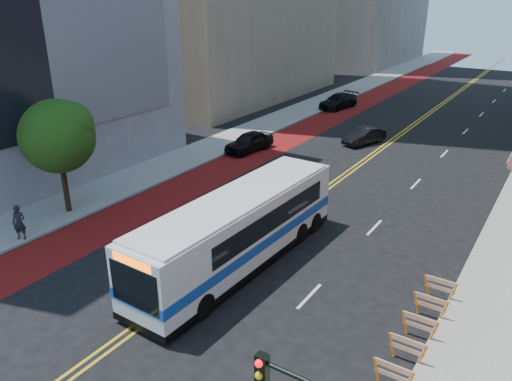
{
  "coord_description": "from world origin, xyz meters",
  "views": [
    {
      "loc": [
        12.82,
        -10.78,
        12.55
      ],
      "look_at": [
        0.73,
        8.0,
        3.42
      ],
      "focal_mm": 35.0,
      "sensor_mm": 36.0,
      "label": 1
    }
  ],
  "objects_px": {
    "transit_bus": "(240,229)",
    "car_b": "(364,136)",
    "car_a": "(249,142)",
    "pedestrian": "(19,222)",
    "car_c": "(338,101)",
    "street_tree": "(58,133)"
  },
  "relations": [
    {
      "from": "transit_bus",
      "to": "car_b",
      "type": "distance_m",
      "value": 22.55
    },
    {
      "from": "car_a",
      "to": "pedestrian",
      "type": "bearing_deg",
      "value": -86.08
    },
    {
      "from": "car_a",
      "to": "car_c",
      "type": "bearing_deg",
      "value": 99.11
    },
    {
      "from": "street_tree",
      "to": "car_c",
      "type": "height_order",
      "value": "street_tree"
    },
    {
      "from": "pedestrian",
      "to": "car_c",
      "type": "bearing_deg",
      "value": 57.16
    },
    {
      "from": "transit_bus",
      "to": "car_b",
      "type": "bearing_deg",
      "value": 97.94
    },
    {
      "from": "car_a",
      "to": "street_tree",
      "type": "bearing_deg",
      "value": -90.03
    },
    {
      "from": "car_c",
      "to": "pedestrian",
      "type": "relative_size",
      "value": 2.86
    },
    {
      "from": "car_c",
      "to": "car_a",
      "type": "bearing_deg",
      "value": -78.94
    },
    {
      "from": "street_tree",
      "to": "car_b",
      "type": "relative_size",
      "value": 1.59
    },
    {
      "from": "transit_bus",
      "to": "car_a",
      "type": "relative_size",
      "value": 2.85
    },
    {
      "from": "transit_bus",
      "to": "car_b",
      "type": "xyz_separation_m",
      "value": [
        -2.44,
        22.39,
        -1.19
      ]
    },
    {
      "from": "car_a",
      "to": "car_c",
      "type": "xyz_separation_m",
      "value": [
        -0.33,
        18.51,
        -0.0
      ]
    },
    {
      "from": "street_tree",
      "to": "car_a",
      "type": "xyz_separation_m",
      "value": [
        2.28,
        16.0,
        -4.12
      ]
    },
    {
      "from": "car_a",
      "to": "pedestrian",
      "type": "xyz_separation_m",
      "value": [
        -1.43,
        -19.74,
        0.31
      ]
    },
    {
      "from": "transit_bus",
      "to": "car_a",
      "type": "distance_m",
      "value": 18.13
    },
    {
      "from": "street_tree",
      "to": "car_c",
      "type": "distance_m",
      "value": 34.81
    },
    {
      "from": "transit_bus",
      "to": "car_b",
      "type": "relative_size",
      "value": 3.14
    },
    {
      "from": "car_b",
      "to": "car_c",
      "type": "xyz_separation_m",
      "value": [
        -7.53,
        11.45,
        0.1
      ]
    },
    {
      "from": "car_a",
      "to": "car_b",
      "type": "xyz_separation_m",
      "value": [
        7.19,
        7.07,
        -0.1
      ]
    },
    {
      "from": "car_b",
      "to": "car_a",
      "type": "bearing_deg",
      "value": -116.1
    },
    {
      "from": "street_tree",
      "to": "transit_bus",
      "type": "xyz_separation_m",
      "value": [
        11.91,
        0.68,
        -3.03
      ]
    }
  ]
}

